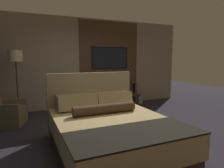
# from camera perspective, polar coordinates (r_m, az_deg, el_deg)

# --- Properties ---
(ground_plane) EXTENTS (16.00, 16.00, 0.00)m
(ground_plane) POSITION_cam_1_polar(r_m,az_deg,el_deg) (4.26, 1.10, -13.91)
(ground_plane) COLOR #28232D
(wall_back_tv_panel) EXTENTS (7.20, 0.09, 2.80)m
(wall_back_tv_panel) POSITION_cam_1_polar(r_m,az_deg,el_deg) (6.45, -7.77, 5.95)
(wall_back_tv_panel) COLOR gray
(wall_back_tv_panel) RESTS_ON ground_plane
(bed) EXTENTS (1.79, 2.26, 1.25)m
(bed) POSITION_cam_1_polar(r_m,az_deg,el_deg) (3.42, -0.54, -13.06)
(bed) COLOR #33281E
(bed) RESTS_ON ground_plane
(desk) EXTENTS (1.55, 0.48, 0.77)m
(desk) POSITION_cam_1_polar(r_m,az_deg,el_deg) (6.57, 0.15, -1.79)
(desk) COLOR brown
(desk) RESTS_ON ground_plane
(tv) EXTENTS (1.27, 0.04, 0.72)m
(tv) POSITION_cam_1_polar(r_m,az_deg,el_deg) (6.67, -0.54, 7.47)
(tv) COLOR black
(desk_chair) EXTENTS (0.53, 0.53, 0.89)m
(desk_chair) POSITION_cam_1_polar(r_m,az_deg,el_deg) (6.20, 4.36, -2.14)
(desk_chair) COLOR #28231E
(desk_chair) RESTS_ON ground_plane
(armchair_by_window) EXTENTS (0.89, 0.91, 0.78)m
(armchair_by_window) POSITION_cam_1_polar(r_m,az_deg,el_deg) (5.29, -28.00, -7.51)
(armchair_by_window) COLOR brown
(armchair_by_window) RESTS_ON ground_plane
(floor_lamp) EXTENTS (0.34, 0.34, 1.75)m
(floor_lamp) POSITION_cam_1_polar(r_m,az_deg,el_deg) (5.66, -25.80, 5.85)
(floor_lamp) COLOR #282623
(floor_lamp) RESTS_ON ground_plane
(vase_tall) EXTENTS (0.11, 0.11, 0.33)m
(vase_tall) POSITION_cam_1_polar(r_m,az_deg,el_deg) (6.81, 4.19, 2.10)
(vase_tall) COLOR silver
(vase_tall) RESTS_ON desk
(waste_bin) EXTENTS (0.22, 0.22, 0.28)m
(waste_bin) POSITION_cam_1_polar(r_m,az_deg,el_deg) (7.01, 7.86, -4.33)
(waste_bin) COLOR gray
(waste_bin) RESTS_ON ground_plane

